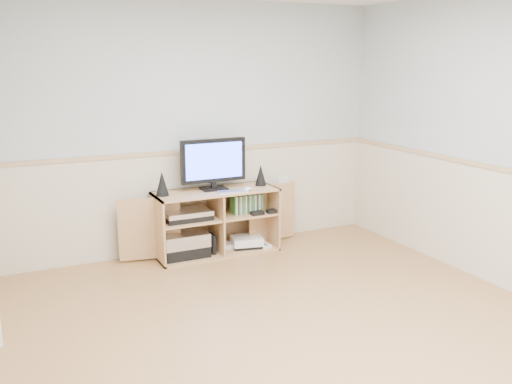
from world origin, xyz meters
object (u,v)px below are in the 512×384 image
keyboard (233,191)px  monitor (213,162)px  media_cabinet (214,220)px  game_consoles (245,242)px

keyboard → monitor: bearing=135.5°
media_cabinet → monitor: size_ratio=2.86×
monitor → keyboard: (0.13, -0.19, -0.27)m
media_cabinet → keyboard: (0.13, -0.19, 0.32)m
keyboard → game_consoles: (0.19, 0.13, -0.59)m
monitor → game_consoles: monitor is taller
game_consoles → keyboard: bearing=-146.0°
game_consoles → media_cabinet: bearing=168.0°
monitor → keyboard: size_ratio=2.26×
media_cabinet → game_consoles: media_cabinet is taller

